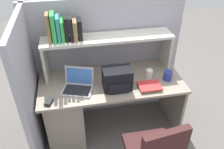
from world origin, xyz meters
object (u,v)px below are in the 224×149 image
laptop (78,85)px  paper_cup (149,74)px  computer_mouse (49,102)px  snack_canister (168,76)px  backpack (117,79)px

laptop → paper_cup: bearing=4.1°
computer_mouse → snack_canister: size_ratio=0.95×
computer_mouse → paper_cup: 1.13m
backpack → snack_canister: size_ratio=2.74×
backpack → paper_cup: 0.42m
snack_canister → backpack: bearing=-176.2°
backpack → snack_canister: (0.59, 0.04, -0.06)m
computer_mouse → paper_cup: paper_cup is taller
paper_cup → snack_canister: size_ratio=0.93×
snack_canister → computer_mouse: bearing=-173.0°
computer_mouse → backpack: bearing=31.8°
laptop → computer_mouse: laptop is taller
paper_cup → laptop: bearing=-175.9°
laptop → backpack: (0.41, -0.06, 0.06)m
computer_mouse → paper_cup: (1.11, 0.24, 0.03)m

